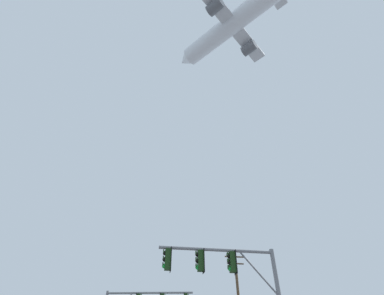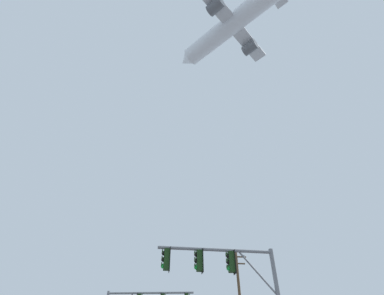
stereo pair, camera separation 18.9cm
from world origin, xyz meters
The scene contains 2 objects.
signal_pole_near centered at (2.46, 6.95, 4.54)m, with size 5.58×0.51×5.87m.
airplane centered at (9.52, 19.76, 49.79)m, with size 18.13×20.57×6.67m.
Camera 1 is at (-1.08, -6.17, 1.77)m, focal length 25.87 mm.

